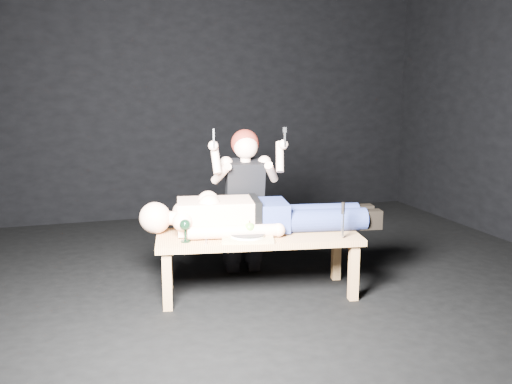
% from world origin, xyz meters
% --- Properties ---
extents(ground, '(5.00, 5.00, 0.00)m').
position_xyz_m(ground, '(0.00, 0.00, 0.00)').
color(ground, black).
rests_on(ground, ground).
extents(back_wall, '(5.00, 0.00, 5.00)m').
position_xyz_m(back_wall, '(0.00, 2.50, 1.50)').
color(back_wall, black).
rests_on(back_wall, ground).
extents(table, '(1.52, 0.76, 0.45)m').
position_xyz_m(table, '(-0.28, -0.15, 0.23)').
color(table, tan).
rests_on(table, ground).
extents(lying_man, '(1.66, 0.73, 0.29)m').
position_xyz_m(lying_man, '(-0.21, -0.05, 0.60)').
color(lying_man, '#F1BA96').
rests_on(lying_man, table).
extents(kneeling_woman, '(0.73, 0.80, 1.21)m').
position_xyz_m(kneeling_woman, '(-0.24, 0.35, 0.60)').
color(kneeling_woman, black).
rests_on(kneeling_woman, ground).
extents(serving_tray, '(0.41, 0.34, 0.02)m').
position_xyz_m(serving_tray, '(-0.39, -0.26, 0.46)').
color(serving_tray, tan).
rests_on(serving_tray, table).
extents(plate, '(0.29, 0.29, 0.02)m').
position_xyz_m(plate, '(-0.39, -0.26, 0.48)').
color(plate, white).
rests_on(plate, serving_tray).
extents(apple, '(0.08, 0.08, 0.08)m').
position_xyz_m(apple, '(-0.37, -0.25, 0.53)').
color(apple, '#529324').
rests_on(apple, plate).
extents(goblet, '(0.09, 0.09, 0.16)m').
position_xyz_m(goblet, '(-0.81, -0.20, 0.53)').
color(goblet, black).
rests_on(goblet, table).
extents(fork_flat, '(0.05, 0.15, 0.01)m').
position_xyz_m(fork_flat, '(-0.67, -0.24, 0.45)').
color(fork_flat, '#B2B2B7').
rests_on(fork_flat, table).
extents(knife_flat, '(0.06, 0.15, 0.01)m').
position_xyz_m(knife_flat, '(-0.26, -0.30, 0.45)').
color(knife_flat, '#B2B2B7').
rests_on(knife_flat, table).
extents(spoon_flat, '(0.11, 0.12, 0.01)m').
position_xyz_m(spoon_flat, '(-0.26, -0.23, 0.45)').
color(spoon_flat, '#B2B2B7').
rests_on(spoon_flat, table).
extents(carving_knife, '(0.04, 0.04, 0.26)m').
position_xyz_m(carving_knife, '(0.26, -0.43, 0.58)').
color(carving_knife, '#B2B2B7').
rests_on(carving_knife, table).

